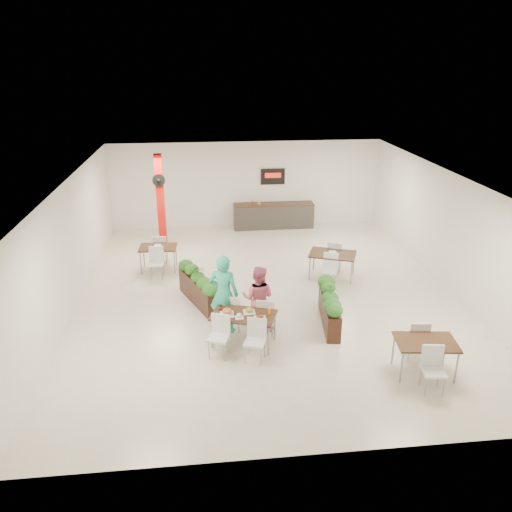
{
  "coord_description": "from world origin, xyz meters",
  "views": [
    {
      "loc": [
        -1.63,
        -12.21,
        6.03
      ],
      "look_at": [
        -0.28,
        0.07,
        1.1
      ],
      "focal_mm": 35.0,
      "sensor_mm": 36.0,
      "label": 1
    }
  ],
  "objects_px": {
    "side_table_a": "(158,251)",
    "side_table_b": "(332,257)",
    "planter_left": "(198,285)",
    "planter_right": "(330,305)",
    "diner_woman": "(258,298)",
    "diner_man": "(224,294)",
    "side_table_c": "(426,347)",
    "service_counter": "(273,215)",
    "red_column": "(161,202)",
    "main_table": "(243,319)"
  },
  "relations": [
    {
      "from": "side_table_a",
      "to": "side_table_b",
      "type": "relative_size",
      "value": 0.98
    },
    {
      "from": "main_table",
      "to": "side_table_b",
      "type": "relative_size",
      "value": 1.16
    },
    {
      "from": "planter_left",
      "to": "side_table_c",
      "type": "relative_size",
      "value": 1.18
    },
    {
      "from": "diner_man",
      "to": "planter_left",
      "type": "distance_m",
      "value": 1.66
    },
    {
      "from": "main_table",
      "to": "diner_man",
      "type": "relative_size",
      "value": 1.01
    },
    {
      "from": "service_counter",
      "to": "red_column",
      "type": "bearing_deg",
      "value": -155.0
    },
    {
      "from": "main_table",
      "to": "planter_left",
      "type": "height_order",
      "value": "planter_left"
    },
    {
      "from": "red_column",
      "to": "diner_man",
      "type": "xyz_separation_m",
      "value": [
        1.76,
        -5.63,
        -0.69
      ]
    },
    {
      "from": "service_counter",
      "to": "side_table_c",
      "type": "relative_size",
      "value": 1.81
    },
    {
      "from": "planter_right",
      "to": "side_table_a",
      "type": "bearing_deg",
      "value": 138.76
    },
    {
      "from": "diner_woman",
      "to": "diner_man",
      "type": "bearing_deg",
      "value": 19.43
    },
    {
      "from": "main_table",
      "to": "planter_right",
      "type": "xyz_separation_m",
      "value": [
        2.15,
        0.7,
        -0.13
      ]
    },
    {
      "from": "planter_left",
      "to": "side_table_a",
      "type": "bearing_deg",
      "value": 116.83
    },
    {
      "from": "planter_left",
      "to": "side_table_b",
      "type": "height_order",
      "value": "planter_left"
    },
    {
      "from": "diner_man",
      "to": "side_table_c",
      "type": "distance_m",
      "value": 4.51
    },
    {
      "from": "planter_right",
      "to": "side_table_a",
      "type": "height_order",
      "value": "planter_right"
    },
    {
      "from": "planter_right",
      "to": "side_table_c",
      "type": "distance_m",
      "value": 2.63
    },
    {
      "from": "diner_woman",
      "to": "side_table_c",
      "type": "xyz_separation_m",
      "value": [
        3.14,
        -2.17,
        -0.18
      ]
    },
    {
      "from": "side_table_b",
      "to": "side_table_c",
      "type": "distance_m",
      "value": 4.96
    },
    {
      "from": "planter_left",
      "to": "side_table_b",
      "type": "bearing_deg",
      "value": 17.88
    },
    {
      "from": "main_table",
      "to": "side_table_a",
      "type": "xyz_separation_m",
      "value": [
        -2.18,
        4.5,
        -0.01
      ]
    },
    {
      "from": "diner_woman",
      "to": "side_table_c",
      "type": "distance_m",
      "value": 3.82
    },
    {
      "from": "service_counter",
      "to": "planter_right",
      "type": "bearing_deg",
      "value": -87.69
    },
    {
      "from": "side_table_a",
      "to": "side_table_c",
      "type": "relative_size",
      "value": 0.99
    },
    {
      "from": "side_table_c",
      "to": "side_table_b",
      "type": "bearing_deg",
      "value": 104.91
    },
    {
      "from": "diner_man",
      "to": "diner_woman",
      "type": "height_order",
      "value": "diner_man"
    },
    {
      "from": "red_column",
      "to": "main_table",
      "type": "relative_size",
      "value": 1.65
    },
    {
      "from": "planter_left",
      "to": "planter_right",
      "type": "xyz_separation_m",
      "value": [
        3.14,
        -1.44,
        -0.02
      ]
    },
    {
      "from": "diner_man",
      "to": "diner_woman",
      "type": "distance_m",
      "value": 0.81
    },
    {
      "from": "red_column",
      "to": "planter_right",
      "type": "height_order",
      "value": "red_column"
    },
    {
      "from": "red_column",
      "to": "diner_man",
      "type": "distance_m",
      "value": 5.94
    },
    {
      "from": "diner_woman",
      "to": "planter_left",
      "type": "relative_size",
      "value": 0.82
    },
    {
      "from": "main_table",
      "to": "planter_left",
      "type": "distance_m",
      "value": 2.36
    },
    {
      "from": "diner_woman",
      "to": "side_table_a",
      "type": "height_order",
      "value": "diner_woman"
    },
    {
      "from": "red_column",
      "to": "side_table_c",
      "type": "distance_m",
      "value": 9.72
    },
    {
      "from": "diner_woman",
      "to": "side_table_b",
      "type": "relative_size",
      "value": 0.97
    },
    {
      "from": "diner_man",
      "to": "side_table_c",
      "type": "bearing_deg",
      "value": 170.57
    },
    {
      "from": "planter_left",
      "to": "side_table_c",
      "type": "bearing_deg",
      "value": -38.87
    },
    {
      "from": "side_table_a",
      "to": "side_table_c",
      "type": "xyz_separation_m",
      "value": [
        5.73,
        -6.02,
        0.0
      ]
    },
    {
      "from": "planter_left",
      "to": "diner_man",
      "type": "bearing_deg",
      "value": -68.04
    },
    {
      "from": "main_table",
      "to": "planter_left",
      "type": "relative_size",
      "value": 0.99
    },
    {
      "from": "red_column",
      "to": "diner_woman",
      "type": "relative_size",
      "value": 2.0
    },
    {
      "from": "main_table",
      "to": "diner_man",
      "type": "distance_m",
      "value": 0.82
    },
    {
      "from": "main_table",
      "to": "planter_right",
      "type": "distance_m",
      "value": 2.26
    },
    {
      "from": "planter_right",
      "to": "side_table_c",
      "type": "relative_size",
      "value": 1.19
    },
    {
      "from": "planter_right",
      "to": "side_table_b",
      "type": "bearing_deg",
      "value": 74.41
    },
    {
      "from": "side_table_c",
      "to": "red_column",
      "type": "bearing_deg",
      "value": 133.5
    },
    {
      "from": "diner_woman",
      "to": "red_column",
      "type": "bearing_deg",
      "value": -46.1
    },
    {
      "from": "planter_left",
      "to": "side_table_a",
      "type": "xyz_separation_m",
      "value": [
        -1.19,
        2.36,
        0.1
      ]
    },
    {
      "from": "service_counter",
      "to": "diner_woman",
      "type": "relative_size",
      "value": 1.87
    }
  ]
}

